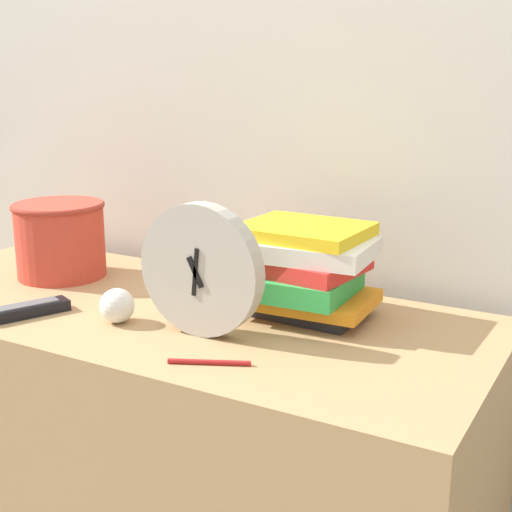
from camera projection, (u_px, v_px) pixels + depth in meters
wall_back at (251, 76)px, 1.53m from camera, size 6.00×0.04×2.40m
desk at (169, 488)px, 1.45m from camera, size 1.24×0.54×0.78m
desk_clock at (201, 270)px, 1.18m from camera, size 0.23×0.04×0.23m
book_stack at (306, 270)px, 1.28m from camera, size 0.26×0.20×0.17m
basket at (60, 237)px, 1.53m from camera, size 0.20×0.20×0.16m
tv_remote at (27, 310)px, 1.30m from camera, size 0.10×0.15×0.02m
crumpled_paper_ball at (117, 306)px, 1.26m from camera, size 0.06×0.06×0.06m
pen at (209, 362)px, 1.09m from camera, size 0.12×0.06×0.01m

